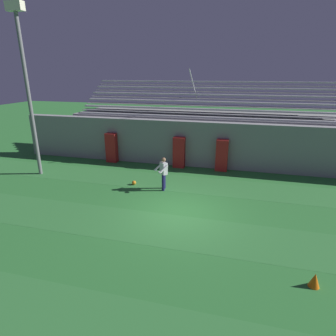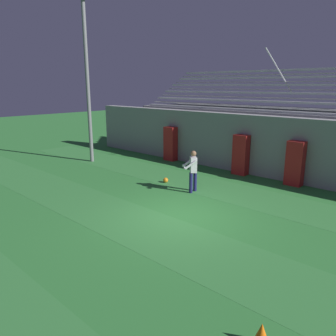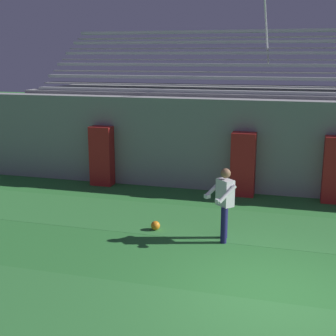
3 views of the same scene
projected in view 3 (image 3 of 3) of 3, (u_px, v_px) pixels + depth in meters
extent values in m
plane|color=#2D7533|center=(276.00, 298.00, 8.05)|extent=(80.00, 80.00, 0.00)
cube|color=#337A38|center=(283.00, 230.00, 11.18)|extent=(28.00, 2.33, 0.01)
cube|color=gray|center=(290.00, 148.00, 13.81)|extent=(24.00, 0.60, 2.80)
cube|color=#B21E1E|center=(243.00, 164.00, 13.74)|extent=(0.70, 0.44, 1.89)
cube|color=#B21E1E|center=(336.00, 170.00, 13.07)|extent=(0.70, 0.44, 1.89)
cube|color=#B21E1E|center=(102.00, 156.00, 14.90)|extent=(0.70, 0.44, 1.89)
cube|color=gray|center=(292.00, 132.00, 16.33)|extent=(18.00, 4.60, 2.90)
cube|color=#B7B7BC|center=(293.00, 93.00, 14.16)|extent=(17.10, 0.36, 0.10)
cube|color=gray|center=(293.00, 101.00, 14.02)|extent=(17.10, 0.60, 0.04)
cube|color=#B7B7BC|center=(295.00, 79.00, 14.72)|extent=(17.10, 0.36, 0.10)
cube|color=gray|center=(294.00, 87.00, 14.58)|extent=(17.10, 0.60, 0.04)
cube|color=#B7B7BC|center=(296.00, 65.00, 15.28)|extent=(17.10, 0.36, 0.10)
cube|color=gray|center=(295.00, 73.00, 15.15)|extent=(17.10, 0.60, 0.04)
cube|color=#B7B7BC|center=(297.00, 53.00, 15.84)|extent=(17.10, 0.36, 0.10)
cube|color=gray|center=(296.00, 60.00, 15.71)|extent=(17.10, 0.60, 0.04)
cube|color=#B7B7BC|center=(297.00, 41.00, 16.40)|extent=(17.10, 0.36, 0.10)
cube|color=gray|center=(297.00, 48.00, 16.27)|extent=(17.10, 0.60, 0.04)
cube|color=#B7B7BC|center=(298.00, 30.00, 16.97)|extent=(17.10, 0.36, 0.10)
cube|color=gray|center=(298.00, 37.00, 16.83)|extent=(17.10, 0.60, 0.04)
cylinder|color=#B7B7BC|center=(267.00, 33.00, 15.38)|extent=(0.06, 3.33, 2.05)
cylinder|color=#19194C|center=(224.00, 225.00, 10.32)|extent=(0.20, 0.20, 0.82)
cylinder|color=#19194C|center=(225.00, 221.00, 10.60)|extent=(0.20, 0.20, 0.82)
cube|color=silver|center=(225.00, 193.00, 10.29)|extent=(0.44, 0.43, 0.60)
sphere|color=brown|center=(226.00, 173.00, 10.19)|extent=(0.22, 0.22, 0.22)
cylinder|color=silver|center=(227.00, 194.00, 10.01)|extent=(0.39, 0.41, 0.37)
cylinder|color=silver|center=(213.00, 189.00, 10.41)|extent=(0.39, 0.41, 0.37)
cube|color=silver|center=(218.00, 201.00, 9.97)|extent=(0.16, 0.16, 0.08)
cube|color=silver|center=(207.00, 196.00, 10.30)|extent=(0.16, 0.16, 0.08)
sphere|color=orange|center=(155.00, 226.00, 11.15)|extent=(0.22, 0.22, 0.22)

